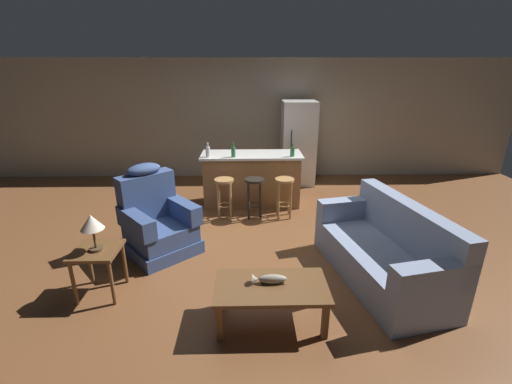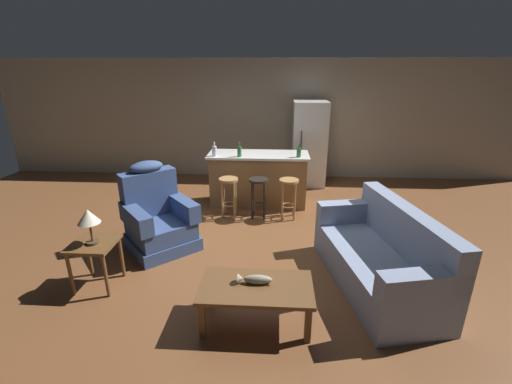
{
  "view_description": "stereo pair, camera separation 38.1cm",
  "coord_description": "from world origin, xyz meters",
  "px_view_note": "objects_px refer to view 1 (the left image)",
  "views": [
    {
      "loc": [
        -0.06,
        -4.63,
        2.41
      ],
      "look_at": [
        0.05,
        -0.1,
        0.75
      ],
      "focal_mm": 24.0,
      "sensor_mm": 36.0,
      "label": 1
    },
    {
      "loc": [
        0.32,
        -4.62,
        2.41
      ],
      "look_at": [
        0.05,
        -0.1,
        0.75
      ],
      "focal_mm": 24.0,
      "sensor_mm": 36.0,
      "label": 2
    }
  ],
  "objects_px": {
    "bar_stool_right": "(284,191)",
    "bottle_short_amber": "(292,151)",
    "coffee_table": "(271,290)",
    "bar_stool_left": "(224,191)",
    "bottle_tall_green": "(233,152)",
    "bottle_wine_dark": "(208,152)",
    "refrigerator": "(298,143)",
    "recliner_near_lamp": "(157,222)",
    "couch": "(385,252)",
    "end_table": "(98,257)",
    "table_lamp": "(92,224)",
    "fish_figurine": "(269,279)",
    "bar_stool_middle": "(254,191)",
    "kitchen_island": "(252,179)"
  },
  "relations": [
    {
      "from": "bottle_short_amber",
      "to": "bottle_wine_dark",
      "type": "bearing_deg",
      "value": -179.77
    },
    {
      "from": "coffee_table",
      "to": "couch",
      "type": "distance_m",
      "value": 1.58
    },
    {
      "from": "recliner_near_lamp",
      "to": "bottle_wine_dark",
      "type": "height_order",
      "value": "same"
    },
    {
      "from": "bar_stool_left",
      "to": "bottle_short_amber",
      "type": "bearing_deg",
      "value": 20.04
    },
    {
      "from": "fish_figurine",
      "to": "bottle_wine_dark",
      "type": "xyz_separation_m",
      "value": [
        -0.89,
        2.93,
        0.58
      ]
    },
    {
      "from": "bar_stool_middle",
      "to": "bottle_tall_green",
      "type": "distance_m",
      "value": 0.79
    },
    {
      "from": "coffee_table",
      "to": "couch",
      "type": "relative_size",
      "value": 0.54
    },
    {
      "from": "fish_figurine",
      "to": "bottle_wine_dark",
      "type": "bearing_deg",
      "value": 106.84
    },
    {
      "from": "bar_stool_middle",
      "to": "refrigerator",
      "type": "bearing_deg",
      "value": 62.13
    },
    {
      "from": "bottle_tall_green",
      "to": "bottle_short_amber",
      "type": "distance_m",
      "value": 1.02
    },
    {
      "from": "fish_figurine",
      "to": "bar_stool_right",
      "type": "height_order",
      "value": "bar_stool_right"
    },
    {
      "from": "bar_stool_right",
      "to": "bar_stool_left",
      "type": "bearing_deg",
      "value": 180.0
    },
    {
      "from": "fish_figurine",
      "to": "couch",
      "type": "xyz_separation_m",
      "value": [
        1.42,
        0.69,
        -0.12
      ]
    },
    {
      "from": "refrigerator",
      "to": "bottle_wine_dark",
      "type": "distance_m",
      "value": 2.26
    },
    {
      "from": "kitchen_island",
      "to": "bar_stool_left",
      "type": "distance_m",
      "value": 0.78
    },
    {
      "from": "bar_stool_right",
      "to": "refrigerator",
      "type": "xyz_separation_m",
      "value": [
        0.47,
        1.83,
        0.41
      ]
    },
    {
      "from": "couch",
      "to": "recliner_near_lamp",
      "type": "bearing_deg",
      "value": -26.2
    },
    {
      "from": "fish_figurine",
      "to": "bar_stool_middle",
      "type": "bearing_deg",
      "value": 92.21
    },
    {
      "from": "bar_stool_middle",
      "to": "bottle_tall_green",
      "type": "relative_size",
      "value": 2.71
    },
    {
      "from": "fish_figurine",
      "to": "bottle_short_amber",
      "type": "relative_size",
      "value": 1.49
    },
    {
      "from": "recliner_near_lamp",
      "to": "bottle_wine_dark",
      "type": "distance_m",
      "value": 1.72
    },
    {
      "from": "refrigerator",
      "to": "bottle_tall_green",
      "type": "xyz_separation_m",
      "value": [
        -1.32,
        -1.43,
        0.17
      ]
    },
    {
      "from": "coffee_table",
      "to": "bar_stool_right",
      "type": "distance_m",
      "value": 2.58
    },
    {
      "from": "recliner_near_lamp",
      "to": "kitchen_island",
      "type": "bearing_deg",
      "value": 101.01
    },
    {
      "from": "fish_figurine",
      "to": "table_lamp",
      "type": "distance_m",
      "value": 1.93
    },
    {
      "from": "couch",
      "to": "recliner_near_lamp",
      "type": "relative_size",
      "value": 1.69
    },
    {
      "from": "end_table",
      "to": "table_lamp",
      "type": "relative_size",
      "value": 1.37
    },
    {
      "from": "end_table",
      "to": "table_lamp",
      "type": "xyz_separation_m",
      "value": [
        0.01,
        -0.02,
        0.41
      ]
    },
    {
      "from": "end_table",
      "to": "table_lamp",
      "type": "distance_m",
      "value": 0.41
    },
    {
      "from": "coffee_table",
      "to": "bottle_short_amber",
      "type": "bearing_deg",
      "value": 79.53
    },
    {
      "from": "fish_figurine",
      "to": "couch",
      "type": "distance_m",
      "value": 1.58
    },
    {
      "from": "end_table",
      "to": "refrigerator",
      "type": "xyz_separation_m",
      "value": [
        2.72,
        3.89,
        0.42
      ]
    },
    {
      "from": "coffee_table",
      "to": "recliner_near_lamp",
      "type": "distance_m",
      "value": 2.08
    },
    {
      "from": "bottle_short_amber",
      "to": "bottle_tall_green",
      "type": "bearing_deg",
      "value": -178.75
    },
    {
      "from": "coffee_table",
      "to": "refrigerator",
      "type": "relative_size",
      "value": 0.62
    },
    {
      "from": "bar_stool_right",
      "to": "bottle_short_amber",
      "type": "xyz_separation_m",
      "value": [
        0.17,
        0.43,
        0.56
      ]
    },
    {
      "from": "fish_figurine",
      "to": "bar_stool_middle",
      "type": "height_order",
      "value": "bar_stool_middle"
    },
    {
      "from": "end_table",
      "to": "bar_stool_left",
      "type": "xyz_separation_m",
      "value": [
        1.25,
        2.06,
        0.01
      ]
    },
    {
      "from": "coffee_table",
      "to": "couch",
      "type": "height_order",
      "value": "couch"
    },
    {
      "from": "recliner_near_lamp",
      "to": "refrigerator",
      "type": "relative_size",
      "value": 0.68
    },
    {
      "from": "coffee_table",
      "to": "kitchen_island",
      "type": "bearing_deg",
      "value": 92.78
    },
    {
      "from": "bar_stool_left",
      "to": "bottle_tall_green",
      "type": "bearing_deg",
      "value": 70.03
    },
    {
      "from": "end_table",
      "to": "couch",
      "type": "bearing_deg",
      "value": 4.21
    },
    {
      "from": "end_table",
      "to": "kitchen_island",
      "type": "xyz_separation_m",
      "value": [
        1.71,
        2.69,
        0.02
      ]
    },
    {
      "from": "coffee_table",
      "to": "bar_stool_middle",
      "type": "relative_size",
      "value": 1.62
    },
    {
      "from": "coffee_table",
      "to": "bottle_wine_dark",
      "type": "bearing_deg",
      "value": 106.97
    },
    {
      "from": "couch",
      "to": "end_table",
      "type": "relative_size",
      "value": 3.63
    },
    {
      "from": "bar_stool_left",
      "to": "bottle_wine_dark",
      "type": "bearing_deg",
      "value": 124.78
    },
    {
      "from": "bar_stool_middle",
      "to": "bottle_short_amber",
      "type": "bearing_deg",
      "value": 32.55
    },
    {
      "from": "bar_stool_right",
      "to": "bar_stool_middle",
      "type": "bearing_deg",
      "value": 180.0
    }
  ]
}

